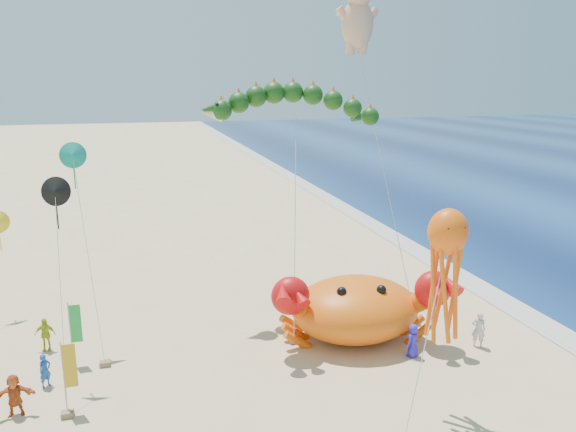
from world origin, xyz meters
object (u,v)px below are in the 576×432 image
object	(u,v)px
dragon_kite	(293,109)
octopus_kite	(445,265)
crab_inflatable	(357,307)
cherub_kite	(358,15)

from	to	relation	value
dragon_kite	octopus_kite	bearing A→B (deg)	-79.03
crab_inflatable	dragon_kite	world-z (taller)	dragon_kite
crab_inflatable	octopus_kite	distance (m)	8.51
crab_inflatable	cherub_kite	xyz separation A→B (m)	(3.56, 9.49, 15.54)
cherub_kite	dragon_kite	bearing A→B (deg)	-144.17
cherub_kite	crab_inflatable	bearing A→B (deg)	-110.59
dragon_kite	cherub_kite	xyz separation A→B (m)	(5.41, 3.91, 5.58)
crab_inflatable	octopus_kite	size ratio (longest dim) A/B	1.07
crab_inflatable	cherub_kite	world-z (taller)	cherub_kite
crab_inflatable	cherub_kite	bearing A→B (deg)	69.41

